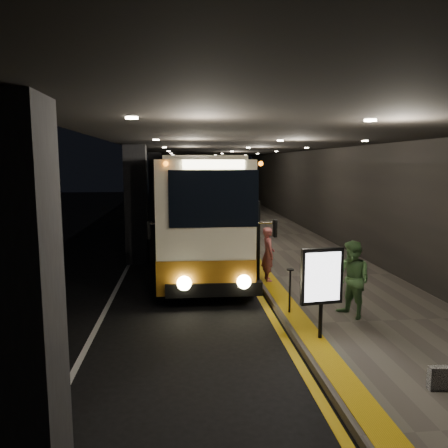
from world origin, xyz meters
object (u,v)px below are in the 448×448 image
passenger_waiting_green (353,280)px  passenger_boarding (268,254)px  stanchion_post (290,291)px  coach_third (191,184)px  info_sign (322,278)px  coach_main (202,213)px  coach_second (193,192)px  bag_polka (438,378)px

passenger_waiting_green → passenger_boarding: bearing=177.4°
passenger_boarding → stanchion_post: (-0.05, -2.93, -0.30)m
passenger_boarding → stanchion_post: 2.94m
coach_third → info_sign: 33.27m
coach_main → coach_third: size_ratio=1.09×
passenger_boarding → coach_second: bearing=4.5°
coach_second → bag_polka: bearing=-81.2°
stanchion_post → coach_main: bearing=104.7°
passenger_waiting_green → bag_polka: size_ratio=4.74×
info_sign → stanchion_post: bearing=91.0°
coach_main → info_sign: size_ratio=6.50×
passenger_boarding → stanchion_post: size_ratio=1.56×
coach_second → info_sign: coach_second is taller
coach_third → stanchion_post: bearing=-87.8°
passenger_waiting_green → stanchion_post: (-1.38, 0.44, -0.37)m
coach_second → info_sign: bearing=-83.9°
passenger_waiting_green → info_sign: 1.66m
coach_second → passenger_boarding: size_ratio=7.60×
coach_third → stanchion_post: size_ratio=10.62×
coach_second → coach_third: (0.14, 13.95, -0.20)m
coach_second → bag_polka: (3.32, -21.45, -1.57)m
coach_main → passenger_boarding: 4.33m
coach_main → passenger_waiting_green: 7.90m
coach_third → bag_polka: 35.57m
coach_main → passenger_waiting_green: (3.15, -7.20, -0.78)m
coach_main → coach_second: size_ratio=0.98×
coach_third → info_sign: coach_third is taller
coach_main → stanchion_post: bearing=-73.5°
coach_third → passenger_boarding: bearing=-87.4°
bag_polka → info_sign: (-1.23, 2.19, 1.09)m
coach_second → coach_main: bearing=-89.7°
coach_main → coach_second: (-0.06, 10.90, 0.07)m
passenger_boarding → passenger_waiting_green: 3.62m
passenger_boarding → passenger_waiting_green: (1.33, -3.37, 0.07)m
coach_main → passenger_waiting_green: bearing=-64.6°
passenger_waiting_green → bag_polka: 3.42m
coach_main → bag_polka: bearing=-71.0°
bag_polka → passenger_waiting_green: bearing=91.8°
coach_third → passenger_waiting_green: bearing=-85.4°
bag_polka → stanchion_post: 4.08m
coach_second → passenger_waiting_green: size_ratio=6.98×
info_sign → coach_second: bearing=88.3°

